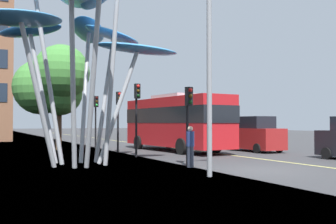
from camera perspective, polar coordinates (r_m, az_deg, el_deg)
The scene contains 12 objects.
ground at distance 16.02m, azimuth 11.77°, elevation -8.38°, with size 120.00×240.00×0.10m.
red_bus at distance 26.23m, azimuth 1.13°, elevation -1.19°, with size 3.36×9.90×3.72m.
leaf_sculpture at distance 18.60m, azimuth -12.76°, elevation 11.55°, with size 9.48×10.28×8.50m.
traffic_light_kerb_near at distance 17.19m, azimuth 2.96°, elevation 0.50°, with size 0.28×0.42×3.41m.
traffic_light_kerb_far at distance 21.64m, azimuth -4.48°, elevation 1.13°, with size 0.28×0.42×3.99m.
traffic_light_island_mid at distance 24.78m, azimuth -7.12°, elevation 0.48°, with size 0.28×0.42×3.79m.
traffic_light_opposite at distance 29.39m, azimuth -10.29°, elevation 0.21°, with size 0.28×0.42×3.81m.
car_parked_mid at distance 26.44m, azimuth 12.38°, elevation -3.26°, with size 1.92×4.15×2.27m.
car_parked_far at distance 32.07m, azimuth 6.16°, elevation -3.05°, with size 1.98×4.25×2.19m.
street_lamp at distance 14.43m, azimuth 7.16°, elevation 11.80°, with size 1.70×0.44×8.22m.
tree_pavement_near at distance 28.16m, azimuth -15.95°, elevation 4.19°, with size 5.20×4.99×7.10m.
pedestrian at distance 16.68m, azimuth 3.21°, elevation -4.98°, with size 0.34×0.34×1.73m.
Camera 1 is at (-10.40, -12.55, 1.87)m, focal length 42.47 mm.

